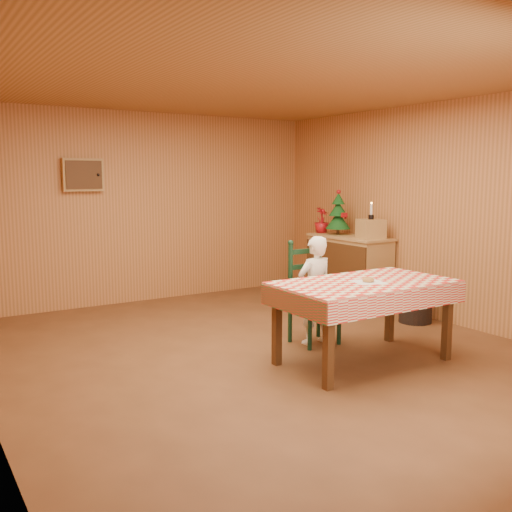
{
  "coord_description": "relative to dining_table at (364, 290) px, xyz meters",
  "views": [
    {
      "loc": [
        -2.97,
        -4.5,
        1.72
      ],
      "look_at": [
        0.0,
        0.2,
        0.95
      ],
      "focal_mm": 40.0,
      "sensor_mm": 36.0,
      "label": 1
    }
  ],
  "objects": [
    {
      "name": "ground",
      "position": [
        -0.63,
        0.67,
        -0.69
      ],
      "size": [
        6.0,
        6.0,
        0.0
      ],
      "primitive_type": "plane",
      "color": "brown",
      "rests_on": "ground"
    },
    {
      "name": "cabin_walls",
      "position": [
        -0.64,
        1.2,
        1.14
      ],
      "size": [
        5.1,
        6.05,
        2.65
      ],
      "color": "#BA7843",
      "rests_on": "ground"
    },
    {
      "name": "dining_table",
      "position": [
        0.0,
        0.0,
        0.0
      ],
      "size": [
        1.66,
        0.96,
        0.77
      ],
      "color": "#4E2D14",
      "rests_on": "ground"
    },
    {
      "name": "ladder_chair",
      "position": [
        0.0,
        0.79,
        -0.18
      ],
      "size": [
        0.44,
        0.4,
        1.08
      ],
      "color": "black",
      "rests_on": "ground"
    },
    {
      "name": "seated_child",
      "position": [
        0.0,
        0.73,
        -0.13
      ],
      "size": [
        0.41,
        0.27,
        1.12
      ],
      "primitive_type": "imported",
      "rotation": [
        0.0,
        0.0,
        3.14
      ],
      "color": "white",
      "rests_on": "ground"
    },
    {
      "name": "napkin",
      "position": [
        0.0,
        -0.05,
        0.08
      ],
      "size": [
        0.32,
        0.32,
        0.0
      ],
      "primitive_type": "cube",
      "rotation": [
        0.0,
        0.0,
        -0.24
      ],
      "color": "white",
      "rests_on": "dining_table"
    },
    {
      "name": "donut",
      "position": [
        0.0,
        -0.05,
        0.1
      ],
      "size": [
        0.14,
        0.14,
        0.04
      ],
      "primitive_type": "torus",
      "rotation": [
        0.0,
        0.0,
        -0.34
      ],
      "color": "#BB8243",
      "rests_on": "napkin"
    },
    {
      "name": "shelf_unit",
      "position": [
        1.57,
        1.99,
        -0.22
      ],
      "size": [
        0.54,
        1.24,
        0.93
      ],
      "color": "tan",
      "rests_on": "ground"
    },
    {
      "name": "crate",
      "position": [
        1.58,
        1.59,
        0.37
      ],
      "size": [
        0.37,
        0.37,
        0.25
      ],
      "primitive_type": "cube",
      "rotation": [
        0.0,
        0.0,
        -0.26
      ],
      "color": "tan",
      "rests_on": "shelf_unit"
    },
    {
      "name": "christmas_tree",
      "position": [
        1.58,
        2.24,
        0.52
      ],
      "size": [
        0.34,
        0.34,
        0.62
      ],
      "color": "#4E2D14",
      "rests_on": "shelf_unit"
    },
    {
      "name": "flower_arrangement",
      "position": [
        1.53,
        2.54,
        0.42
      ],
      "size": [
        0.26,
        0.26,
        0.36
      ],
      "primitive_type": "imported",
      "rotation": [
        0.0,
        0.0,
        0.33
      ],
      "color": "maroon",
      "rests_on": "shelf_unit"
    },
    {
      "name": "candle_set",
      "position": [
        1.58,
        1.59,
        0.56
      ],
      "size": [
        0.07,
        0.07,
        0.22
      ],
      "color": "black",
      "rests_on": "crate"
    },
    {
      "name": "storage_bin",
      "position": [
        1.56,
        0.77,
        -0.49
      ],
      "size": [
        0.5,
        0.5,
        0.39
      ],
      "primitive_type": "cylinder",
      "rotation": [
        0.0,
        0.0,
        0.36
      ],
      "color": "black",
      "rests_on": "ground"
    }
  ]
}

